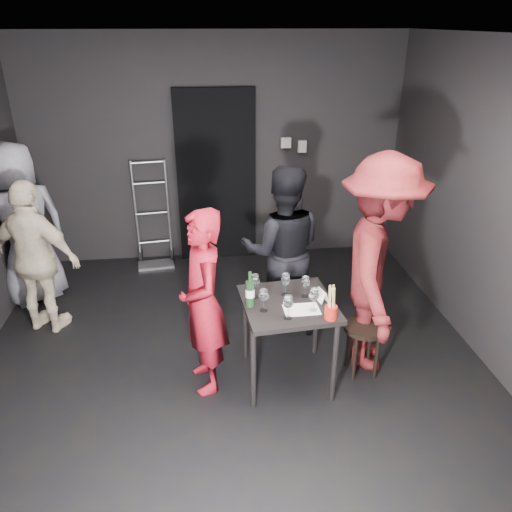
{
  "coord_description": "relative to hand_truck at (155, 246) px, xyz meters",
  "views": [
    {
      "loc": [
        -0.21,
        -3.47,
        2.79
      ],
      "look_at": [
        0.23,
        0.25,
        1.01
      ],
      "focal_mm": 35.0,
      "sensor_mm": 36.0,
      "label": 1
    }
  ],
  "objects": [
    {
      "name": "floor",
      "position": [
        0.8,
        -2.31,
        -0.23
      ],
      "size": [
        4.5,
        5.0,
        0.02
      ],
      "primitive_type": "cube",
      "color": "black",
      "rests_on": "ground"
    },
    {
      "name": "ceiling",
      "position": [
        0.8,
        -2.31,
        2.47
      ],
      "size": [
        4.5,
        5.0,
        0.02
      ],
      "primitive_type": "cube",
      "color": "silver",
      "rests_on": "ground"
    },
    {
      "name": "wall_back",
      "position": [
        0.8,
        0.19,
        1.12
      ],
      "size": [
        4.5,
        0.04,
        2.7
      ],
      "primitive_type": "cube",
      "color": "black",
      "rests_on": "ground"
    },
    {
      "name": "wall_right",
      "position": [
        3.05,
        -2.31,
        1.12
      ],
      "size": [
        0.04,
        5.0,
        2.7
      ],
      "primitive_type": "cube",
      "color": "black",
      "rests_on": "ground"
    },
    {
      "name": "doorway",
      "position": [
        0.8,
        0.13,
        0.82
      ],
      "size": [
        0.95,
        0.1,
        2.1
      ],
      "primitive_type": "cube",
      "color": "black",
      "rests_on": "ground"
    },
    {
      "name": "wallbox_upper",
      "position": [
        1.65,
        0.14,
        1.22
      ],
      "size": [
        0.12,
        0.06,
        0.12
      ],
      "primitive_type": "cube",
      "color": "#B7B7B2",
      "rests_on": "wall_back"
    },
    {
      "name": "wallbox_lower",
      "position": [
        1.85,
        0.14,
        1.17
      ],
      "size": [
        0.1,
        0.06,
        0.14
      ],
      "primitive_type": "cube",
      "color": "#B7B7B2",
      "rests_on": "wall_back"
    },
    {
      "name": "hand_truck",
      "position": [
        0.0,
        0.0,
        0.0
      ],
      "size": [
        0.44,
        0.36,
        1.31
      ],
      "rotation": [
        0.0,
        0.0,
        0.12
      ],
      "color": "#B2B2B7",
      "rests_on": "floor"
    },
    {
      "name": "tasting_table",
      "position": [
        1.25,
        -2.4,
        0.42
      ],
      "size": [
        0.72,
        0.72,
        0.75
      ],
      "rotation": [
        0.0,
        0.0,
        0.09
      ],
      "color": "black",
      "rests_on": "floor"
    },
    {
      "name": "stool",
      "position": [
        1.91,
        -2.39,
        0.14
      ],
      "size": [
        0.35,
        0.35,
        0.47
      ],
      "rotation": [
        0.0,
        0.0,
        0.25
      ],
      "color": "black",
      "rests_on": "floor"
    },
    {
      "name": "server_red",
      "position": [
        0.57,
        -2.38,
        0.57
      ],
      "size": [
        0.49,
        0.65,
        1.61
      ],
      "primitive_type": "imported",
      "rotation": [
        0.0,
        0.0,
        -1.37
      ],
      "color": "maroon",
      "rests_on": "floor"
    },
    {
      "name": "woman_black",
      "position": [
        1.34,
        -1.58,
        0.67
      ],
      "size": [
        0.93,
        0.59,
        1.8
      ],
      "primitive_type": "imported",
      "rotation": [
        0.0,
        0.0,
        3.01
      ],
      "color": "black",
      "rests_on": "floor"
    },
    {
      "name": "man_maroon",
      "position": [
        2.03,
        -2.23,
        0.96
      ],
      "size": [
        1.12,
        1.68,
        2.38
      ],
      "primitive_type": "imported",
      "rotation": [
        0.0,
        0.0,
        1.28
      ],
      "color": "maroon",
      "rests_on": "floor"
    },
    {
      "name": "bystander_cream",
      "position": [
        -0.96,
        -1.36,
        0.54
      ],
      "size": [
        1.0,
        0.73,
        1.54
      ],
      "primitive_type": "imported",
      "rotation": [
        0.0,
        0.0,
        2.77
      ],
      "color": "beige",
      "rests_on": "floor"
    },
    {
      "name": "bystander_grey",
      "position": [
        -1.24,
        -0.74,
        0.76
      ],
      "size": [
        1.1,
        1.0,
        1.99
      ],
      "primitive_type": "imported",
      "rotation": [
        0.0,
        0.0,
        3.77
      ],
      "color": "gray",
      "rests_on": "floor"
    },
    {
      "name": "tasting_mat",
      "position": [
        1.33,
        -2.52,
        0.52
      ],
      "size": [
        0.28,
        0.19,
        0.0
      ],
      "primitive_type": "cube",
      "rotation": [
        0.0,
        0.0,
        0.02
      ],
      "color": "white",
      "rests_on": "tasting_table"
    },
    {
      "name": "wine_glass_a",
      "position": [
        1.04,
        -2.5,
        0.62
      ],
      "size": [
        0.09,
        0.09,
        0.2
      ],
      "primitive_type": null,
      "rotation": [
        0.0,
        0.0,
        0.23
      ],
      "color": "white",
      "rests_on": "tasting_table"
    },
    {
      "name": "wine_glass_b",
      "position": [
        0.99,
        -2.29,
        0.63
      ],
      "size": [
        0.11,
        0.11,
        0.22
      ],
      "primitive_type": null,
      "rotation": [
        0.0,
        0.0,
        0.38
      ],
      "color": "white",
      "rests_on": "tasting_table"
    },
    {
      "name": "wine_glass_c",
      "position": [
        1.25,
        -2.28,
        0.62
      ],
      "size": [
        0.09,
        0.09,
        0.21
      ],
      "primitive_type": null,
      "rotation": [
        0.0,
        0.0,
        -0.17
      ],
      "color": "white",
      "rests_on": "tasting_table"
    },
    {
      "name": "wine_glass_d",
      "position": [
        1.2,
        -2.63,
        0.62
      ],
      "size": [
        0.1,
        0.1,
        0.21
      ],
      "primitive_type": null,
      "rotation": [
        0.0,
        0.0,
        0.25
      ],
      "color": "white",
      "rests_on": "tasting_table"
    },
    {
      "name": "wine_glass_e",
      "position": [
        1.42,
        -2.54,
        0.62
      ],
      "size": [
        0.11,
        0.11,
        0.21
      ],
      "primitive_type": null,
      "rotation": [
        0.0,
        0.0,
        -0.4
      ],
      "color": "white",
      "rests_on": "tasting_table"
    },
    {
      "name": "wine_glass_f",
      "position": [
        1.4,
        -2.33,
        0.62
      ],
      "size": [
        0.09,
        0.09,
        0.2
      ],
      "primitive_type": null,
      "rotation": [
        0.0,
        0.0,
        0.29
      ],
      "color": "white",
      "rests_on": "tasting_table"
    },
    {
      "name": "wine_bottle",
      "position": [
        0.94,
        -2.41,
        0.63
      ],
      "size": [
        0.07,
        0.07,
        0.3
      ],
      "rotation": [
        0.0,
        0.0,
        0.13
      ],
      "color": "black",
      "rests_on": "tasting_table"
    },
    {
      "name": "breadstick_cup",
      "position": [
        1.52,
        -2.67,
        0.65
      ],
      "size": [
        0.1,
        0.1,
        0.3
      ],
      "rotation": [
        0.0,
        0.0,
        -0.06
      ],
      "color": "red",
      "rests_on": "tasting_table"
    },
    {
      "name": "reserved_card",
      "position": [
        1.5,
        -2.41,
        0.57
      ],
      "size": [
        0.11,
        0.14,
        0.1
      ],
      "primitive_type": null,
      "rotation": [
        0.0,
        0.0,
        0.24
      ],
      "color": "white",
      "rests_on": "tasting_table"
    }
  ]
}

